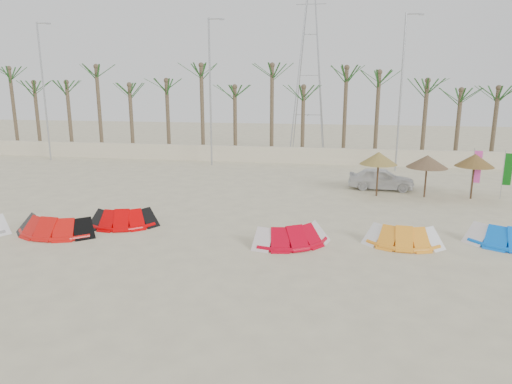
% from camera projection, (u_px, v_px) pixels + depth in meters
% --- Properties ---
extents(ground, '(120.00, 120.00, 0.00)m').
position_uv_depth(ground, '(226.00, 267.00, 15.85)').
color(ground, beige).
rests_on(ground, ground).
extents(boundary_wall, '(60.00, 0.30, 1.30)m').
position_uv_depth(boundary_wall, '(290.00, 155.00, 36.79)').
color(boundary_wall, beige).
rests_on(boundary_wall, ground).
extents(palm_line, '(52.00, 4.00, 7.70)m').
position_uv_depth(palm_line, '(302.00, 81.00, 36.78)').
color(palm_line, brown).
rests_on(palm_line, ground).
extents(lamp_a, '(1.25, 0.14, 11.00)m').
position_uv_depth(lamp_a, '(44.00, 90.00, 37.05)').
color(lamp_a, '#A5A8AD').
rests_on(lamp_a, ground).
extents(lamp_b, '(1.25, 0.14, 11.00)m').
position_uv_depth(lamp_b, '(211.00, 90.00, 34.70)').
color(lamp_b, '#A5A8AD').
rests_on(lamp_b, ground).
extents(lamp_c, '(1.25, 0.14, 11.00)m').
position_uv_depth(lamp_c, '(401.00, 91.00, 32.35)').
color(lamp_c, '#A5A8AD').
rests_on(lamp_c, ground).
extents(pylon, '(3.00, 3.00, 14.00)m').
position_uv_depth(pylon, '(307.00, 153.00, 42.52)').
color(pylon, '#A5A8AD').
rests_on(pylon, ground).
extents(kite_red_left, '(3.57, 1.69, 0.90)m').
position_uv_depth(kite_red_left, '(58.00, 223.00, 19.44)').
color(kite_red_left, red).
rests_on(kite_red_left, ground).
extents(kite_red_mid, '(3.26, 2.18, 0.90)m').
position_uv_depth(kite_red_mid, '(126.00, 216.00, 20.51)').
color(kite_red_mid, '#D40002').
rests_on(kite_red_mid, ground).
extents(kite_red_right, '(3.66, 2.75, 0.90)m').
position_uv_depth(kite_red_right, '(293.00, 233.00, 18.23)').
color(kite_red_right, '#C30017').
rests_on(kite_red_right, ground).
extents(kite_orange, '(3.02, 1.66, 0.90)m').
position_uv_depth(kite_orange, '(402.00, 234.00, 18.10)').
color(kite_orange, orange).
rests_on(kite_orange, ground).
extents(parasol_left, '(2.10, 2.10, 2.53)m').
position_uv_depth(parasol_left, '(379.00, 158.00, 25.53)').
color(parasol_left, '#4C331E').
rests_on(parasol_left, ground).
extents(parasol_mid, '(2.26, 2.26, 2.39)m').
position_uv_depth(parasol_mid, '(427.00, 162.00, 25.29)').
color(parasol_mid, '#4C331E').
rests_on(parasol_mid, ground).
extents(parasol_right, '(2.07, 2.07, 2.52)m').
position_uv_depth(parasol_right, '(475.00, 160.00, 24.89)').
color(parasol_right, '#4C331E').
rests_on(parasol_right, ground).
extents(flag_pink, '(0.45, 0.10, 2.78)m').
position_uv_depth(flag_pink, '(476.00, 168.00, 25.45)').
color(flag_pink, '#A5A8AD').
rests_on(flag_pink, ground).
extents(flag_green, '(0.45, 0.08, 2.71)m').
position_uv_depth(flag_green, '(507.00, 171.00, 24.94)').
color(flag_green, '#A5A8AD').
rests_on(flag_green, ground).
extents(car, '(3.96, 1.84, 1.31)m').
position_uv_depth(car, '(381.00, 179.00, 27.54)').
color(car, white).
rests_on(car, ground).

